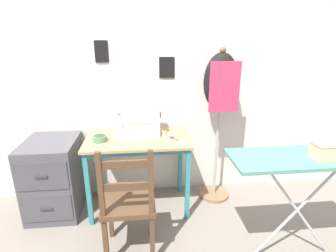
# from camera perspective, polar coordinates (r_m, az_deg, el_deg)

# --- Properties ---
(ground_plane) EXTENTS (14.00, 14.00, 0.00)m
(ground_plane) POSITION_cam_1_polar(r_m,az_deg,el_deg) (2.61, -6.08, -20.32)
(ground_plane) COLOR gray
(wall_back) EXTENTS (10.00, 0.06, 2.55)m
(wall_back) POSITION_cam_1_polar(r_m,az_deg,el_deg) (2.68, -7.03, 10.71)
(wall_back) COLOR silver
(wall_back) RESTS_ON ground_plane
(sewing_table) EXTENTS (0.97, 0.55, 0.74)m
(sewing_table) POSITION_cam_1_polar(r_m,az_deg,el_deg) (2.50, -6.58, -4.97)
(sewing_table) COLOR tan
(sewing_table) RESTS_ON ground_plane
(sewing_machine) EXTENTS (0.41, 0.19, 0.34)m
(sewing_machine) POSITION_cam_1_polar(r_m,az_deg,el_deg) (2.52, -5.89, 1.26)
(sewing_machine) COLOR white
(sewing_machine) RESTS_ON sewing_table
(fabric_bowl) EXTENTS (0.13, 0.13, 0.05)m
(fabric_bowl) POSITION_cam_1_polar(r_m,az_deg,el_deg) (2.46, -14.63, -2.61)
(fabric_bowl) COLOR #56895B
(fabric_bowl) RESTS_ON sewing_table
(scissors) EXTENTS (0.09, 0.12, 0.01)m
(scissors) POSITION_cam_1_polar(r_m,az_deg,el_deg) (2.40, 2.21, -3.22)
(scissors) COLOR silver
(scissors) RESTS_ON sewing_table
(thread_spool_near_machine) EXTENTS (0.04, 0.04, 0.04)m
(thread_spool_near_machine) POSITION_cam_1_polar(r_m,az_deg,el_deg) (2.53, -0.82, -1.63)
(thread_spool_near_machine) COLOR silver
(thread_spool_near_machine) RESTS_ON sewing_table
(thread_spool_mid_table) EXTENTS (0.04, 0.04, 0.03)m
(thread_spool_mid_table) POSITION_cam_1_polar(r_m,az_deg,el_deg) (2.44, 0.76, -2.43)
(thread_spool_mid_table) COLOR purple
(thread_spool_mid_table) RESTS_ON sewing_table
(wooden_chair) EXTENTS (0.40, 0.38, 0.94)m
(wooden_chair) POSITION_cam_1_polar(r_m,az_deg,el_deg) (2.08, -8.60, -16.45)
(wooden_chair) COLOR #513823
(wooden_chair) RESTS_ON ground_plane
(filing_cabinet) EXTENTS (0.47, 0.58, 0.73)m
(filing_cabinet) POSITION_cam_1_polar(r_m,az_deg,el_deg) (2.80, -23.53, -10.10)
(filing_cabinet) COLOR #4C4C51
(filing_cabinet) RESTS_ON ground_plane
(dress_form) EXTENTS (0.33, 0.32, 1.56)m
(dress_form) POSITION_cam_1_polar(r_m,az_deg,el_deg) (2.57, 11.33, 7.43)
(dress_form) COLOR #846647
(dress_form) RESTS_ON ground_plane
(ironing_board) EXTENTS (1.07, 0.37, 0.87)m
(ironing_board) POSITION_cam_1_polar(r_m,az_deg,el_deg) (2.08, 27.86, -6.97)
(ironing_board) COLOR #518E7A
(ironing_board) RESTS_ON ground_plane
(storage_box) EXTENTS (0.21, 0.13, 0.11)m
(storage_box) POSITION_cam_1_polar(r_m,az_deg,el_deg) (2.07, 31.53, -4.58)
(storage_box) COLOR beige
(storage_box) RESTS_ON ironing_board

